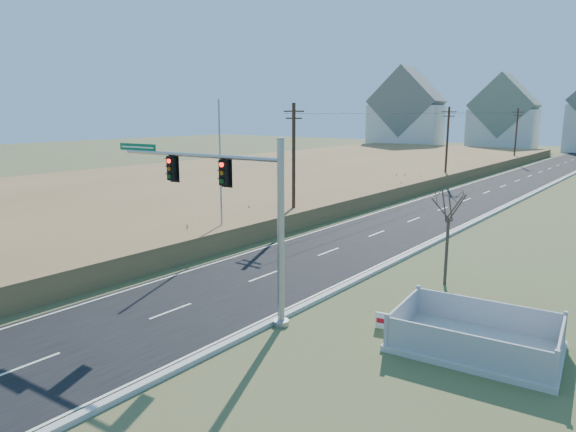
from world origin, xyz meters
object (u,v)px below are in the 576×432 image
Objects in this scene: bare_tree at (450,204)px; traffic_signal_mast at (242,209)px; flagpole at (221,189)px; fence_enclosure at (475,342)px; open_sign at (382,321)px.

traffic_signal_mast is at bearing -119.50° from bare_tree.
fence_enclosure is at bearing -15.55° from flagpole.
bare_tree is (-3.54, 6.23, 3.77)m from fence_enclosure.
open_sign is (5.19, 2.31, -4.18)m from traffic_signal_mast.
bare_tree is at bearing 113.09° from fence_enclosure.
flagpole reaches higher than bare_tree.
flagpole is 1.82× the size of bare_tree.
fence_enclosure is (8.64, 2.79, -4.26)m from traffic_signal_mast.
open_sign is 7.66m from bare_tree.
fence_enclosure reaches higher than open_sign.
fence_enclosure is 9.40× the size of open_sign.
traffic_signal_mast is 1.85× the size of bare_tree.
fence_enclosure is 3.48m from open_sign.
traffic_signal_mast is 14.45× the size of open_sign.
traffic_signal_mast is 11.93m from flagpole.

